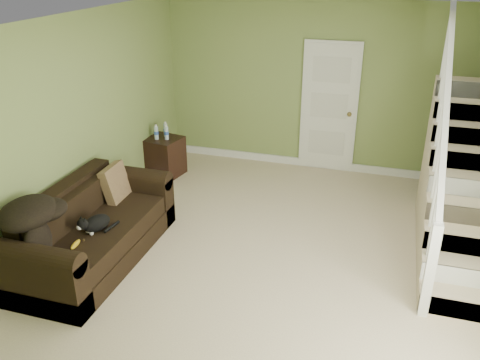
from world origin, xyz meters
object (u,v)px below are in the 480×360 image
Objects in this scene: sofa at (92,233)px; banana at (75,244)px; cat at (95,224)px; side_table at (164,156)px.

sofa reaches higher than banana.
cat is at bearing 77.34° from banana.
side_table is at bearing 120.99° from cat.
sofa is at bearing 98.36° from banana.
sofa is at bearing 157.84° from cat.
side_table is 4.55× the size of banana.
cat is 2.72× the size of banana.
side_table is 2.62m from cat.
side_table reaches higher than banana.
sofa is 2.62× the size of side_table.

